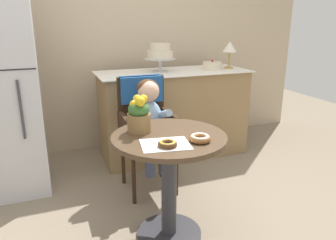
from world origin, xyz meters
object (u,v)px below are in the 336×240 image
(wicker_chair, at_px, (144,115))
(donut_mid, at_px, (167,144))
(tiered_cake_stand, at_px, (160,53))
(round_layer_cake, at_px, (212,66))
(table_lamp, at_px, (230,48))
(seated_child, at_px, (150,116))
(flower_vase, at_px, (139,115))
(donut_front, at_px, (200,138))
(cafe_table, at_px, (169,166))

(wicker_chair, relative_size, donut_mid, 8.62)
(tiered_cake_stand, distance_m, round_layer_cake, 0.58)
(wicker_chair, height_order, table_lamp, table_lamp)
(seated_child, bearing_deg, round_layer_cake, 36.68)
(round_layer_cake, bearing_deg, donut_mid, -126.03)
(flower_vase, distance_m, table_lamp, 1.78)
(flower_vase, bearing_deg, round_layer_cake, 45.24)
(seated_child, height_order, tiered_cake_stand, tiered_cake_stand)
(tiered_cake_stand, bearing_deg, round_layer_cake, -4.28)
(seated_child, relative_size, flower_vase, 2.98)
(wicker_chair, height_order, donut_front, wicker_chair)
(donut_front, relative_size, flower_vase, 0.52)
(table_lamp, bearing_deg, donut_mid, -130.82)
(tiered_cake_stand, xyz_separation_m, table_lamp, (0.77, -0.03, 0.03))
(seated_child, bearing_deg, cafe_table, -96.09)
(wicker_chair, xyz_separation_m, table_lamp, (1.11, 0.53, 0.48))
(wicker_chair, xyz_separation_m, flower_vase, (-0.22, -0.61, 0.19))
(cafe_table, bearing_deg, seated_child, 83.91)
(table_lamp, bearing_deg, tiered_cake_stand, 178.11)
(cafe_table, height_order, wicker_chair, wicker_chair)
(cafe_table, distance_m, round_layer_cake, 1.64)
(wicker_chair, height_order, seated_child, seated_child)
(table_lamp, bearing_deg, cafe_table, -132.72)
(seated_child, xyz_separation_m, donut_front, (0.07, -0.75, 0.06))
(cafe_table, distance_m, seated_child, 0.61)
(wicker_chair, height_order, round_layer_cake, round_layer_cake)
(donut_front, xyz_separation_m, table_lamp, (1.05, 1.44, 0.37))
(donut_mid, distance_m, flower_vase, 0.33)
(donut_mid, height_order, tiered_cake_stand, tiered_cake_stand)
(flower_vase, height_order, round_layer_cake, round_layer_cake)
(flower_vase, xyz_separation_m, table_lamp, (1.33, 1.15, 0.29))
(donut_front, distance_m, flower_vase, 0.42)
(seated_child, distance_m, donut_mid, 0.78)
(tiered_cake_stand, bearing_deg, cafe_table, -107.23)
(cafe_table, distance_m, tiered_cake_stand, 1.48)
(round_layer_cake, bearing_deg, cafe_table, -127.54)
(seated_child, distance_m, flower_vase, 0.53)
(round_layer_cake, bearing_deg, flower_vase, -134.76)
(cafe_table, distance_m, wicker_chair, 0.75)
(donut_front, xyz_separation_m, round_layer_cake, (0.84, 1.42, 0.20))
(seated_child, distance_m, table_lamp, 1.38)
(donut_mid, distance_m, round_layer_cake, 1.79)
(donut_mid, xyz_separation_m, table_lamp, (1.25, 1.45, 0.38))
(donut_front, bearing_deg, cafe_table, 128.47)
(table_lamp, bearing_deg, seated_child, -148.23)
(donut_mid, bearing_deg, round_layer_cake, 53.97)
(seated_child, relative_size, donut_front, 5.73)
(flower_vase, xyz_separation_m, round_layer_cake, (1.12, 1.13, 0.11))
(tiered_cake_stand, bearing_deg, seated_child, -115.47)
(tiered_cake_stand, bearing_deg, wicker_chair, -121.33)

